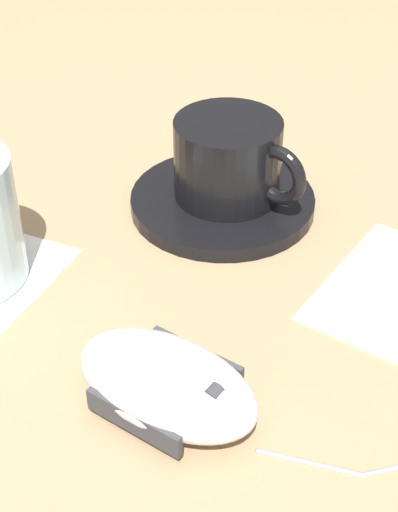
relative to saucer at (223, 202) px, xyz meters
name	(u,v)px	position (x,y,z in m)	size (l,w,h in m)	color
ground_plane	(186,263)	(-0.04, 0.07, -0.01)	(3.00, 3.00, 0.00)	#9E7F5B
saucer	(223,202)	(0.00, 0.00, 0.00)	(0.15, 0.15, 0.01)	black
coffee_cup	(230,160)	(0.00, 0.00, 0.04)	(0.11, 0.08, 0.06)	black
computer_mouse	(167,383)	(-0.13, 0.16, 0.01)	(0.13, 0.10, 0.03)	silver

